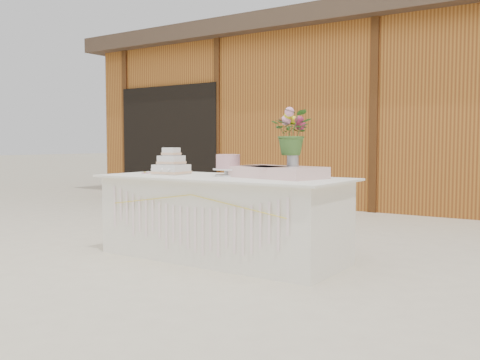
% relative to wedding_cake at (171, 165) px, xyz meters
% --- Properties ---
extents(ground, '(80.00, 80.00, 0.00)m').
position_rel_wedding_cake_xyz_m(ground, '(0.63, -0.01, -0.86)').
color(ground, beige).
rests_on(ground, ground).
extents(barn, '(12.60, 4.60, 3.30)m').
position_rel_wedding_cake_xyz_m(barn, '(0.62, 5.99, 0.82)').
color(barn, '#9D6121').
rests_on(barn, ground).
extents(cake_table, '(2.40, 1.00, 0.77)m').
position_rel_wedding_cake_xyz_m(cake_table, '(0.63, -0.01, -0.47)').
color(cake_table, white).
rests_on(cake_table, ground).
extents(wedding_cake, '(0.32, 0.32, 0.27)m').
position_rel_wedding_cake_xyz_m(wedding_cake, '(0.00, 0.00, 0.00)').
color(wedding_cake, silver).
rests_on(wedding_cake, cake_table).
extents(pink_cake_stand, '(0.28, 0.28, 0.21)m').
position_rel_wedding_cake_xyz_m(pink_cake_stand, '(0.66, 0.05, 0.02)').
color(pink_cake_stand, white).
rests_on(pink_cake_stand, cake_table).
extents(satin_runner, '(0.89, 0.62, 0.10)m').
position_rel_wedding_cake_xyz_m(satin_runner, '(1.16, 0.12, -0.04)').
color(satin_runner, beige).
rests_on(satin_runner, cake_table).
extents(flower_vase, '(0.11, 0.11, 0.15)m').
position_rel_wedding_cake_xyz_m(flower_vase, '(1.26, 0.20, 0.09)').
color(flower_vase, '#ABABB0').
rests_on(flower_vase, satin_runner).
extents(bouquet, '(0.42, 0.39, 0.40)m').
position_rel_wedding_cake_xyz_m(bouquet, '(1.26, 0.20, 0.36)').
color(bouquet, '#396327').
rests_on(bouquet, flower_vase).
extents(loose_flowers, '(0.22, 0.37, 0.02)m').
position_rel_wedding_cake_xyz_m(loose_flowers, '(-0.37, 0.03, -0.08)').
color(loose_flowers, pink).
rests_on(loose_flowers, cake_table).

